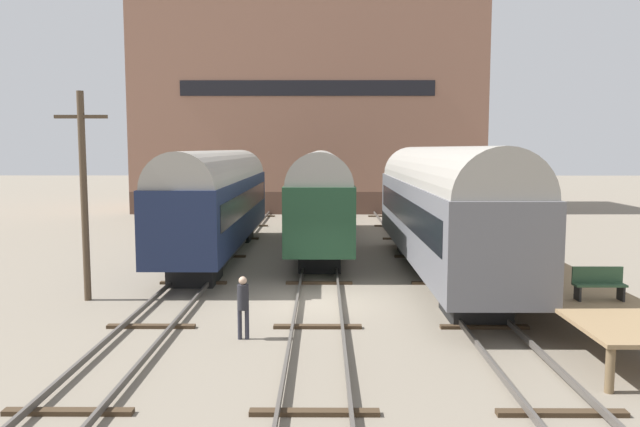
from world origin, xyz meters
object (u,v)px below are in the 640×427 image
object	(u,v)px
train_car_grey	(441,204)
train_car_green	(320,192)
bench	(599,282)
person_worker	(243,301)
utility_pole	(84,193)
train_car_navy	(218,197)

from	to	relation	value
train_car_grey	train_car_green	xyz separation A→B (m)	(-4.92, 8.06, -0.10)
bench	person_worker	distance (m)	9.84
person_worker	utility_pole	xyz separation A→B (m)	(-6.02, 4.45, 2.70)
train_car_grey	utility_pole	world-z (taller)	utility_pole
bench	utility_pole	xyz separation A→B (m)	(-15.84, 4.35, 2.17)
bench	utility_pole	world-z (taller)	utility_pole
train_car_green	person_worker	size ratio (longest dim) A/B	10.60
person_worker	utility_pole	bearing A→B (deg)	143.54
utility_pole	train_car_green	bearing A→B (deg)	55.78
train_car_navy	utility_pole	size ratio (longest dim) A/B	2.41
utility_pole	train_car_navy	bearing A→B (deg)	70.00
train_car_navy	utility_pole	distance (m)	9.24
train_car_grey	bench	world-z (taller)	train_car_grey
train_car_grey	person_worker	size ratio (longest dim) A/B	10.29
train_car_grey	train_car_green	size ratio (longest dim) A/B	0.97
bench	person_worker	size ratio (longest dim) A/B	0.79
train_car_navy	train_car_green	bearing A→B (deg)	33.13
train_car_grey	person_worker	distance (m)	10.97
train_car_navy	bench	world-z (taller)	train_car_navy
bench	train_car_green	bearing A→B (deg)	115.63
person_worker	utility_pole	size ratio (longest dim) A/B	0.25
bench	utility_pole	size ratio (longest dim) A/B	0.19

